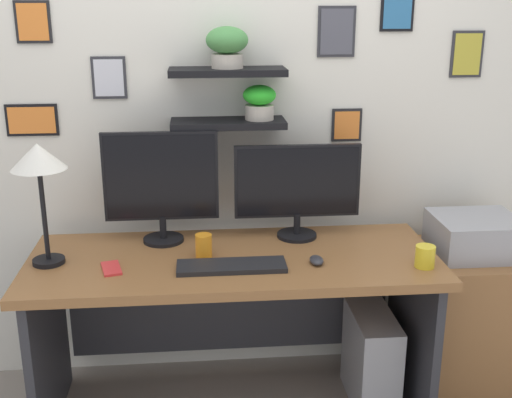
{
  "coord_description": "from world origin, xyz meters",
  "views": [
    {
      "loc": [
        -0.13,
        -2.49,
        1.79
      ],
      "look_at": [
        0.1,
        0.05,
        0.99
      ],
      "focal_mm": 44.88,
      "sensor_mm": 36.0,
      "label": 1
    }
  ],
  "objects_px": {
    "keyboard": "(232,266)",
    "coffee_mug": "(425,257)",
    "monitor_right": "(297,187)",
    "desk_lamp": "(39,165)",
    "drawer_cabinet": "(466,318)",
    "monitor_left": "(161,183)",
    "cell_phone": "(111,268)",
    "printer": "(476,235)",
    "pen_cup": "(204,246)",
    "computer_tower_right": "(371,358)",
    "computer_mouse": "(316,260)",
    "desk": "(233,295)"
  },
  "relations": [
    {
      "from": "keyboard",
      "to": "coffee_mug",
      "type": "xyz_separation_m",
      "value": [
        0.78,
        -0.05,
        0.04
      ]
    },
    {
      "from": "computer_tower_right",
      "to": "desk",
      "type": "bearing_deg",
      "value": 175.87
    },
    {
      "from": "desk_lamp",
      "to": "drawer_cabinet",
      "type": "bearing_deg",
      "value": 3.97
    },
    {
      "from": "desk",
      "to": "monitor_right",
      "type": "distance_m",
      "value": 0.56
    },
    {
      "from": "monitor_right",
      "to": "coffee_mug",
      "type": "xyz_separation_m",
      "value": [
        0.46,
        -0.39,
        -0.19
      ]
    },
    {
      "from": "desk",
      "to": "pen_cup",
      "type": "xyz_separation_m",
      "value": [
        -0.12,
        -0.05,
        0.26
      ]
    },
    {
      "from": "coffee_mug",
      "to": "computer_mouse",
      "type": "bearing_deg",
      "value": 170.53
    },
    {
      "from": "monitor_left",
      "to": "pen_cup",
      "type": "bearing_deg",
      "value": -49.58
    },
    {
      "from": "desk_lamp",
      "to": "monitor_right",
      "type": "bearing_deg",
      "value": 11.49
    },
    {
      "from": "cell_phone",
      "to": "monitor_right",
      "type": "bearing_deg",
      "value": 7.12
    },
    {
      "from": "desk",
      "to": "desk_lamp",
      "type": "xyz_separation_m",
      "value": [
        -0.76,
        -0.05,
        0.62
      ]
    },
    {
      "from": "desk_lamp",
      "to": "coffee_mug",
      "type": "distance_m",
      "value": 1.58
    },
    {
      "from": "cell_phone",
      "to": "pen_cup",
      "type": "relative_size",
      "value": 1.4
    },
    {
      "from": "pen_cup",
      "to": "desk",
      "type": "bearing_deg",
      "value": 20.91
    },
    {
      "from": "coffee_mug",
      "to": "computer_tower_right",
      "type": "bearing_deg",
      "value": 126.94
    },
    {
      "from": "monitor_right",
      "to": "drawer_cabinet",
      "type": "bearing_deg",
      "value": -6.02
    },
    {
      "from": "keyboard",
      "to": "drawer_cabinet",
      "type": "xyz_separation_m",
      "value": [
        1.13,
        0.25,
        -0.42
      ]
    },
    {
      "from": "monitor_left",
      "to": "keyboard",
      "type": "height_order",
      "value": "monitor_left"
    },
    {
      "from": "monitor_right",
      "to": "pen_cup",
      "type": "bearing_deg",
      "value": -153.88
    },
    {
      "from": "computer_tower_right",
      "to": "keyboard",
      "type": "bearing_deg",
      "value": -168.26
    },
    {
      "from": "coffee_mug",
      "to": "monitor_right",
      "type": "bearing_deg",
      "value": 139.62
    },
    {
      "from": "keyboard",
      "to": "pen_cup",
      "type": "distance_m",
      "value": 0.17
    },
    {
      "from": "cell_phone",
      "to": "computer_tower_right",
      "type": "bearing_deg",
      "value": -8.78
    },
    {
      "from": "computer_mouse",
      "to": "monitor_left",
      "type": "bearing_deg",
      "value": 153.15
    },
    {
      "from": "coffee_mug",
      "to": "pen_cup",
      "type": "distance_m",
      "value": 0.91
    },
    {
      "from": "computer_mouse",
      "to": "pen_cup",
      "type": "height_order",
      "value": "pen_cup"
    },
    {
      "from": "desk_lamp",
      "to": "pen_cup",
      "type": "relative_size",
      "value": 5.02
    },
    {
      "from": "pen_cup",
      "to": "drawer_cabinet",
      "type": "distance_m",
      "value": 1.33
    },
    {
      "from": "computer_mouse",
      "to": "drawer_cabinet",
      "type": "distance_m",
      "value": 0.92
    },
    {
      "from": "keyboard",
      "to": "computer_mouse",
      "type": "distance_m",
      "value": 0.35
    },
    {
      "from": "desk",
      "to": "desk_lamp",
      "type": "bearing_deg",
      "value": -175.91
    },
    {
      "from": "cell_phone",
      "to": "printer",
      "type": "height_order",
      "value": "printer"
    },
    {
      "from": "cell_phone",
      "to": "computer_tower_right",
      "type": "distance_m",
      "value": 1.24
    },
    {
      "from": "coffee_mug",
      "to": "printer",
      "type": "height_order",
      "value": "printer"
    },
    {
      "from": "monitor_right",
      "to": "printer",
      "type": "xyz_separation_m",
      "value": [
        0.81,
        -0.09,
        -0.23
      ]
    },
    {
      "from": "monitor_left",
      "to": "desk_lamp",
      "type": "height_order",
      "value": "desk_lamp"
    },
    {
      "from": "computer_mouse",
      "to": "pen_cup",
      "type": "relative_size",
      "value": 0.9
    },
    {
      "from": "desk_lamp",
      "to": "printer",
      "type": "distance_m",
      "value": 1.92
    },
    {
      "from": "cell_phone",
      "to": "printer",
      "type": "bearing_deg",
      "value": -6.08
    },
    {
      "from": "coffee_mug",
      "to": "drawer_cabinet",
      "type": "xyz_separation_m",
      "value": [
        0.35,
        0.31,
        -0.46
      ]
    },
    {
      "from": "monitor_right",
      "to": "desk",
      "type": "bearing_deg",
      "value": -151.87
    },
    {
      "from": "desk_lamp",
      "to": "cell_phone",
      "type": "xyz_separation_m",
      "value": [
        0.26,
        -0.09,
        -0.41
      ]
    },
    {
      "from": "cell_phone",
      "to": "printer",
      "type": "distance_m",
      "value": 1.62
    },
    {
      "from": "cell_phone",
      "to": "monitor_left",
      "type": "bearing_deg",
      "value": 43.69
    },
    {
      "from": "keyboard",
      "to": "drawer_cabinet",
      "type": "relative_size",
      "value": 0.65
    },
    {
      "from": "computer_mouse",
      "to": "desk_lamp",
      "type": "distance_m",
      "value": 1.17
    },
    {
      "from": "printer",
      "to": "computer_tower_right",
      "type": "xyz_separation_m",
      "value": [
        -0.49,
        -0.12,
        -0.54
      ]
    },
    {
      "from": "monitor_right",
      "to": "desk_lamp",
      "type": "relative_size",
      "value": 1.12
    },
    {
      "from": "computer_mouse",
      "to": "drawer_cabinet",
      "type": "bearing_deg",
      "value": 16.9
    },
    {
      "from": "printer",
      "to": "computer_tower_right",
      "type": "bearing_deg",
      "value": -166.17
    }
  ]
}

